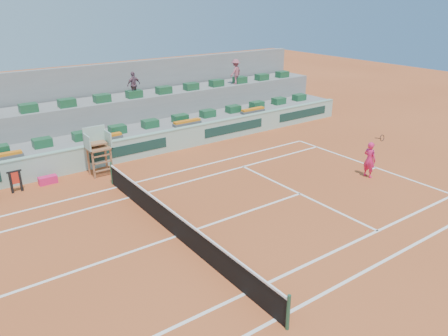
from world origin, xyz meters
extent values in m
plane|color=#A94820|center=(0.00, 0.00, 0.00)|extent=(90.00, 90.00, 0.00)
cube|color=gray|center=(0.00, 10.70, 0.60)|extent=(36.00, 4.00, 1.20)
cube|color=gray|center=(0.00, 12.30, 1.30)|extent=(36.00, 2.40, 2.60)
cube|color=gray|center=(0.00, 13.90, 2.20)|extent=(36.00, 0.40, 4.40)
cube|color=#EB1E63|center=(-2.45, 7.78, 0.19)|extent=(0.83, 0.37, 0.37)
imported|color=#754E5E|center=(4.01, 11.69, 3.37)|extent=(0.96, 0.54, 1.54)
imported|color=#A4525F|center=(11.54, 11.61, 3.44)|extent=(1.25, 0.99, 1.69)
cube|color=white|center=(11.88, 0.00, 0.01)|extent=(0.12, 10.97, 0.01)
cube|color=white|center=(0.00, -5.49, 0.01)|extent=(23.77, 0.12, 0.01)
cube|color=white|center=(0.00, 5.49, 0.01)|extent=(23.77, 0.12, 0.01)
cube|color=white|center=(0.00, -4.12, 0.01)|extent=(23.77, 0.12, 0.01)
cube|color=white|center=(0.00, 4.12, 0.01)|extent=(23.77, 0.12, 0.01)
cube|color=white|center=(6.40, 0.00, 0.01)|extent=(0.12, 8.23, 0.01)
cube|color=white|center=(0.00, 0.00, 0.01)|extent=(12.80, 0.12, 0.01)
cube|color=white|center=(11.73, 0.00, 0.01)|extent=(0.30, 0.12, 0.01)
cube|color=black|center=(0.00, 0.00, 0.46)|extent=(0.03, 11.87, 0.92)
cube|color=white|center=(0.00, 0.00, 0.95)|extent=(0.06, 11.87, 0.07)
cylinder|color=#1F482F|center=(0.00, -5.94, 0.55)|extent=(0.10, 0.10, 1.10)
cylinder|color=#1F482F|center=(0.00, 5.94, 0.55)|extent=(0.10, 0.10, 1.10)
cube|color=#99C1B0|center=(0.00, 8.50, 0.60)|extent=(36.00, 0.30, 1.20)
cube|color=#82AF98|center=(0.00, 8.50, 1.23)|extent=(36.00, 0.34, 0.06)
cube|color=#13352F|center=(2.00, 8.34, 0.65)|extent=(4.40, 0.02, 0.56)
cube|color=#13352F|center=(9.00, 8.34, 0.65)|extent=(4.40, 0.02, 0.56)
cube|color=#13352F|center=(15.00, 8.34, 0.65)|extent=(4.40, 0.02, 0.56)
cube|color=#915B37|center=(-0.45, 7.05, 0.68)|extent=(0.08, 0.08, 1.35)
cube|color=#915B37|center=(0.45, 7.05, 0.68)|extent=(0.08, 0.08, 1.35)
cube|color=#915B37|center=(-0.45, 7.75, 0.68)|extent=(0.08, 0.08, 1.35)
cube|color=#915B37|center=(0.45, 7.75, 0.68)|extent=(0.08, 0.08, 1.35)
cube|color=#915B37|center=(0.00, 7.40, 1.39)|extent=(1.10, 0.90, 0.08)
cube|color=#99C1B0|center=(0.00, 7.78, 1.90)|extent=(1.10, 0.08, 1.00)
cube|color=#99C1B0|center=(-0.52, 7.40, 1.75)|extent=(0.06, 0.90, 0.80)
cube|color=#99C1B0|center=(0.52, 7.40, 1.75)|extent=(0.06, 0.90, 0.80)
cube|color=#915B37|center=(0.00, 7.50, 1.63)|extent=(0.80, 0.60, 0.08)
cube|color=#915B37|center=(0.00, 7.05, 0.35)|extent=(0.90, 0.08, 0.06)
cube|color=#915B37|center=(0.00, 7.05, 0.75)|extent=(0.90, 0.08, 0.06)
cube|color=#915B37|center=(0.00, 7.05, 1.10)|extent=(0.90, 0.08, 0.06)
cube|color=#1B522E|center=(-2.00, 9.80, 1.42)|extent=(0.90, 0.60, 0.44)
cube|color=#1B522E|center=(0.00, 9.80, 1.42)|extent=(0.90, 0.60, 0.44)
cube|color=#1B522E|center=(2.00, 9.80, 1.42)|extent=(0.90, 0.60, 0.44)
cube|color=#1B522E|center=(4.00, 9.80, 1.42)|extent=(0.90, 0.60, 0.44)
cube|color=#1B522E|center=(6.00, 9.80, 1.42)|extent=(0.90, 0.60, 0.44)
cube|color=#1B522E|center=(8.00, 9.80, 1.42)|extent=(0.90, 0.60, 0.44)
cube|color=#1B522E|center=(10.00, 9.80, 1.42)|extent=(0.90, 0.60, 0.44)
cube|color=#1B522E|center=(12.00, 9.80, 1.42)|extent=(0.90, 0.60, 0.44)
cube|color=#1B522E|center=(14.00, 9.80, 1.42)|extent=(0.90, 0.60, 0.44)
cube|color=#1B522E|center=(16.00, 9.80, 1.42)|extent=(0.90, 0.60, 0.44)
cube|color=#1B522E|center=(-2.00, 11.70, 2.82)|extent=(0.90, 0.60, 0.44)
cube|color=#1B522E|center=(0.00, 11.70, 2.82)|extent=(0.90, 0.60, 0.44)
cube|color=#1B522E|center=(2.00, 11.70, 2.82)|extent=(0.90, 0.60, 0.44)
cube|color=#1B522E|center=(4.00, 11.70, 2.82)|extent=(0.90, 0.60, 0.44)
cube|color=#1B522E|center=(6.00, 11.70, 2.82)|extent=(0.90, 0.60, 0.44)
cube|color=#1B522E|center=(8.00, 11.70, 2.82)|extent=(0.90, 0.60, 0.44)
cube|color=#1B522E|center=(10.00, 11.70, 2.82)|extent=(0.90, 0.60, 0.44)
cube|color=#1B522E|center=(12.00, 11.70, 2.82)|extent=(0.90, 0.60, 0.44)
cube|color=#1B522E|center=(14.00, 11.70, 2.82)|extent=(0.90, 0.60, 0.44)
cube|color=#1B522E|center=(16.00, 11.70, 2.82)|extent=(0.90, 0.60, 0.44)
cube|color=#505050|center=(-4.00, 9.00, 1.28)|extent=(1.80, 0.36, 0.16)
cube|color=orange|center=(-4.00, 9.00, 1.42)|extent=(1.70, 0.32, 0.12)
cube|color=#505050|center=(1.00, 9.00, 1.28)|extent=(1.80, 0.36, 0.16)
cube|color=orange|center=(1.00, 9.00, 1.42)|extent=(1.70, 0.32, 0.12)
cube|color=#505050|center=(6.00, 9.00, 1.28)|extent=(1.80, 0.36, 0.16)
cube|color=orange|center=(6.00, 9.00, 1.42)|extent=(1.70, 0.32, 0.12)
cube|color=#505050|center=(11.00, 9.00, 1.28)|extent=(1.80, 0.36, 0.16)
cube|color=orange|center=(11.00, 9.00, 1.42)|extent=(1.70, 0.32, 0.12)
cube|color=black|center=(-4.05, 7.63, 0.50)|extent=(0.10, 0.10, 1.00)
cube|color=black|center=(-3.65, 7.63, 0.50)|extent=(0.10, 0.10, 1.00)
cube|color=black|center=(-3.85, 7.63, 1.00)|extent=(0.63, 0.08, 0.06)
cube|color=red|center=(-3.85, 7.61, 0.70)|extent=(0.46, 0.04, 0.56)
imported|color=#EB1E63|center=(10.55, -0.49, 0.89)|extent=(0.43, 0.65, 1.78)
cylinder|color=black|center=(10.55, -0.79, 2.05)|extent=(0.03, 0.35, 0.09)
torus|color=black|center=(10.55, -1.01, 2.12)|extent=(0.31, 0.08, 0.31)
camera|label=1|loc=(-6.77, -12.44, 8.27)|focal=35.00mm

